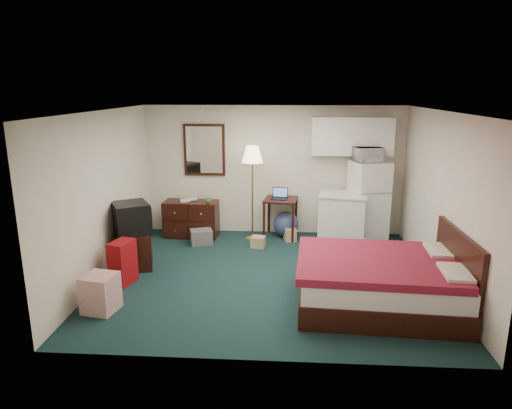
# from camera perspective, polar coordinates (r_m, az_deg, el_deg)

# --- Properties ---
(floor) EXTENTS (5.00, 4.50, 0.01)m
(floor) POSITION_cam_1_polar(r_m,az_deg,el_deg) (7.12, 1.63, -8.94)
(floor) COLOR #112B2C
(floor) RESTS_ON ground
(ceiling) EXTENTS (5.00, 4.50, 0.01)m
(ceiling) POSITION_cam_1_polar(r_m,az_deg,el_deg) (6.55, 1.78, 11.58)
(ceiling) COLOR white
(ceiling) RESTS_ON walls
(walls) EXTENTS (5.01, 4.51, 2.50)m
(walls) POSITION_cam_1_polar(r_m,az_deg,el_deg) (6.73, 1.70, 0.89)
(walls) COLOR white
(walls) RESTS_ON floor
(mirror) EXTENTS (0.80, 0.06, 1.00)m
(mirror) POSITION_cam_1_polar(r_m,az_deg,el_deg) (8.97, -6.46, 6.82)
(mirror) COLOR white
(mirror) RESTS_ON walls
(upper_cabinets) EXTENTS (1.50, 0.35, 0.70)m
(upper_cabinets) POSITION_cam_1_polar(r_m,az_deg,el_deg) (8.74, 11.89, 8.38)
(upper_cabinets) COLOR white
(upper_cabinets) RESTS_ON walls
(headboard) EXTENTS (0.06, 1.56, 1.00)m
(headboard) POSITION_cam_1_polar(r_m,az_deg,el_deg) (6.48, 23.82, -7.40)
(headboard) COLOR black
(headboard) RESTS_ON walls
(dresser) EXTENTS (1.05, 0.52, 0.70)m
(dresser) POSITION_cam_1_polar(r_m,az_deg,el_deg) (8.94, -8.09, -1.79)
(dresser) COLOR black
(dresser) RESTS_ON floor
(floor_lamp) EXTENTS (0.48, 0.48, 1.79)m
(floor_lamp) POSITION_cam_1_polar(r_m,az_deg,el_deg) (8.54, -0.46, 1.37)
(floor_lamp) COLOR gold
(floor_lamp) RESTS_ON floor
(desk) EXTENTS (0.68, 0.68, 0.77)m
(desk) POSITION_cam_1_polar(r_m,az_deg,el_deg) (8.81, 3.06, -1.68)
(desk) COLOR black
(desk) RESTS_ON floor
(exercise_ball) EXTENTS (0.63, 0.63, 0.50)m
(exercise_ball) POSITION_cam_1_polar(r_m,az_deg,el_deg) (8.87, 3.75, -2.48)
(exercise_ball) COLOR navy
(exercise_ball) RESTS_ON floor
(kitchen_counter) EXTENTS (0.93, 0.78, 0.90)m
(kitchen_counter) POSITION_cam_1_polar(r_m,az_deg,el_deg) (8.61, 10.73, -1.83)
(kitchen_counter) COLOR white
(kitchen_counter) RESTS_ON floor
(fridge) EXTENTS (0.77, 0.77, 1.51)m
(fridge) POSITION_cam_1_polar(r_m,az_deg,el_deg) (8.81, 13.82, 0.40)
(fridge) COLOR white
(fridge) RESTS_ON floor
(bed) EXTENTS (2.15, 1.73, 0.66)m
(bed) POSITION_cam_1_polar(r_m,az_deg,el_deg) (6.30, 15.10, -9.45)
(bed) COLOR maroon
(bed) RESTS_ON floor
(tv_stand) EXTENTS (0.73, 0.77, 0.58)m
(tv_stand) POSITION_cam_1_polar(r_m,az_deg,el_deg) (7.65, -15.09, -5.43)
(tv_stand) COLOR black
(tv_stand) RESTS_ON floor
(suitcase) EXTENTS (0.35, 0.46, 0.65)m
(suitcase) POSITION_cam_1_polar(r_m,az_deg,el_deg) (7.04, -16.34, -6.98)
(suitcase) COLOR #870706
(suitcase) RESTS_ON floor
(retail_box) EXTENTS (0.46, 0.46, 0.49)m
(retail_box) POSITION_cam_1_polar(r_m,az_deg,el_deg) (6.33, -18.87, -10.43)
(retail_box) COLOR silver
(retail_box) RESTS_ON floor
(file_bin) EXTENTS (0.46, 0.40, 0.27)m
(file_bin) POSITION_cam_1_polar(r_m,az_deg,el_deg) (8.53, -6.85, -4.04)
(file_bin) COLOR slate
(file_bin) RESTS_ON floor
(cardboard_box_a) EXTENTS (0.28, 0.25, 0.21)m
(cardboard_box_a) POSITION_cam_1_polar(r_m,az_deg,el_deg) (8.31, 0.25, -4.70)
(cardboard_box_a) COLOR tan
(cardboard_box_a) RESTS_ON floor
(cardboard_box_b) EXTENTS (0.25, 0.28, 0.24)m
(cardboard_box_b) POSITION_cam_1_polar(r_m,az_deg,el_deg) (8.69, 4.28, -3.75)
(cardboard_box_b) COLOR tan
(cardboard_box_b) RESTS_ON floor
(laptop) EXTENTS (0.34, 0.30, 0.20)m
(laptop) POSITION_cam_1_polar(r_m,az_deg,el_deg) (8.65, 2.89, 1.33)
(laptop) COLOR black
(laptop) RESTS_ON desk
(crt_tv) EXTENTS (0.75, 0.76, 0.49)m
(crt_tv) POSITION_cam_1_polar(r_m,az_deg,el_deg) (7.45, -15.35, -1.66)
(crt_tv) COLOR black
(crt_tv) RESTS_ON tv_stand
(microwave) EXTENTS (0.55, 0.40, 0.33)m
(microwave) POSITION_cam_1_polar(r_m,az_deg,el_deg) (8.55, 13.80, 6.29)
(microwave) COLOR white
(microwave) RESTS_ON fridge
(book_a) EXTENTS (0.18, 0.07, 0.25)m
(book_a) POSITION_cam_1_polar(r_m,az_deg,el_deg) (8.86, -9.49, 1.17)
(book_a) COLOR tan
(book_a) RESTS_ON dresser
(book_b) EXTENTS (0.19, 0.07, 0.25)m
(book_b) POSITION_cam_1_polar(r_m,az_deg,el_deg) (8.96, -8.59, 1.36)
(book_b) COLOR tan
(book_b) RESTS_ON dresser
(mug) EXTENTS (0.14, 0.13, 0.12)m
(mug) POSITION_cam_1_polar(r_m,az_deg,el_deg) (8.64, -5.99, 0.53)
(mug) COLOR #3E7D2F
(mug) RESTS_ON dresser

